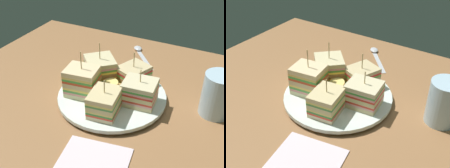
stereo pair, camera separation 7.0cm
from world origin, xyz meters
TOP-DOWN VIEW (x-y plane):
  - ground_plane at (0.00, 0.00)cm, footprint 90.30×73.08cm
  - plate at (0.00, 0.00)cm, footprint 26.41×26.41cm
  - sandwich_wedge_0 at (-6.45, -2.86)cm, footprint 8.37×7.20cm
  - sandwich_wedge_1 at (1.63, -6.86)cm, footprint 7.08×8.35cm
  - sandwich_wedge_2 at (7.04, -0.39)cm, footprint 8.20×7.16cm
  - sandwich_wedge_3 at (2.71, 6.51)cm, footprint 8.53×9.34cm
  - sandwich_wedge_4 at (-5.56, 4.35)cm, footprint 10.26×10.30cm
  - chip_pile at (-0.58, 1.24)cm, footprint 6.82×6.06cm
  - spoon at (-3.11, 26.15)cm, footprint 11.27×12.87cm
  - napkin at (5.91, -20.27)cm, footprint 15.14×14.45cm
  - drinking_glass at (23.36, 6.05)cm, footprint 7.09×7.09cm

SIDE VIEW (x-z plane):
  - ground_plane at x=0.00cm, z-range -1.80..0.00cm
  - napkin at x=5.91cm, z-range 0.00..0.50cm
  - spoon at x=-3.11cm, z-range -0.12..0.88cm
  - plate at x=0.00cm, z-range 0.17..1.81cm
  - chip_pile at x=-0.58cm, z-range 1.48..4.61cm
  - sandwich_wedge_3 at x=2.71cm, z-range -0.36..8.67cm
  - sandwich_wedge_1 at x=1.63cm, z-range 0.07..8.57cm
  - drinking_glass at x=23.36cm, z-range -0.73..9.50cm
  - sandwich_wedge_2 at x=7.04cm, z-range 0.08..8.89cm
  - sandwich_wedge_4 at x=-5.56cm, z-range -0.55..10.14cm
  - sandwich_wedge_0 at x=-6.45cm, z-range -0.63..10.88cm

